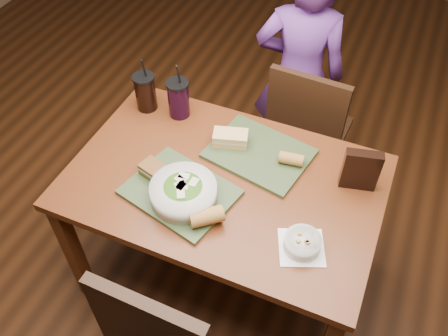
{
  "coord_description": "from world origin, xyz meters",
  "views": [
    {
      "loc": [
        0.51,
        -1.19,
        2.25
      ],
      "look_at": [
        0.0,
        0.0,
        0.82
      ],
      "focal_mm": 38.0,
      "sensor_mm": 36.0,
      "label": 1
    }
  ],
  "objects_px": {
    "salad_bowl": "(183,192)",
    "cup_berry": "(178,98)",
    "sandwich_near": "(154,171)",
    "chair_far": "(306,129)",
    "baguette_far": "(291,159)",
    "tray_near": "(180,192)",
    "soup_bowl": "(302,243)",
    "sandwich_far": "(230,138)",
    "dining_table": "(224,193)",
    "chip_bag": "(361,170)",
    "tray_far": "(259,153)",
    "diner": "(299,76)",
    "baguette_near": "(207,217)",
    "cup_cola": "(145,92)"
  },
  "relations": [
    {
      "from": "sandwich_far",
      "to": "baguette_far",
      "type": "relative_size",
      "value": 1.63
    },
    {
      "from": "tray_near",
      "to": "chip_bag",
      "type": "distance_m",
      "value": 0.73
    },
    {
      "from": "baguette_near",
      "to": "chip_bag",
      "type": "bearing_deg",
      "value": 41.14
    },
    {
      "from": "diner",
      "to": "baguette_near",
      "type": "xyz_separation_m",
      "value": [
        -0.02,
        -1.14,
        0.12
      ]
    },
    {
      "from": "salad_bowl",
      "to": "sandwich_near",
      "type": "relative_size",
      "value": 2.0
    },
    {
      "from": "salad_bowl",
      "to": "cup_berry",
      "type": "xyz_separation_m",
      "value": [
        -0.26,
        0.47,
        0.03
      ]
    },
    {
      "from": "salad_bowl",
      "to": "cup_berry",
      "type": "height_order",
      "value": "cup_berry"
    },
    {
      "from": "baguette_near",
      "to": "cup_berry",
      "type": "relative_size",
      "value": 0.45
    },
    {
      "from": "dining_table",
      "to": "cup_berry",
      "type": "xyz_separation_m",
      "value": [
        -0.36,
        0.3,
        0.18
      ]
    },
    {
      "from": "chair_far",
      "to": "baguette_near",
      "type": "bearing_deg",
      "value": -99.23
    },
    {
      "from": "soup_bowl",
      "to": "sandwich_far",
      "type": "bearing_deg",
      "value": 139.14
    },
    {
      "from": "tray_near",
      "to": "tray_far",
      "type": "distance_m",
      "value": 0.4
    },
    {
      "from": "tray_near",
      "to": "cup_berry",
      "type": "xyz_separation_m",
      "value": [
        -0.22,
        0.44,
        0.09
      ]
    },
    {
      "from": "dining_table",
      "to": "diner",
      "type": "xyz_separation_m",
      "value": [
        0.05,
        0.9,
        0.02
      ]
    },
    {
      "from": "sandwich_near",
      "to": "chip_bag",
      "type": "distance_m",
      "value": 0.84
    },
    {
      "from": "dining_table",
      "to": "baguette_far",
      "type": "bearing_deg",
      "value": 38.3
    },
    {
      "from": "salad_bowl",
      "to": "sandwich_near",
      "type": "height_order",
      "value": "salad_bowl"
    },
    {
      "from": "salad_bowl",
      "to": "sandwich_near",
      "type": "bearing_deg",
      "value": 158.8
    },
    {
      "from": "sandwich_near",
      "to": "cup_berry",
      "type": "relative_size",
      "value": 0.46
    },
    {
      "from": "tray_far",
      "to": "dining_table",
      "type": "bearing_deg",
      "value": -114.05
    },
    {
      "from": "soup_bowl",
      "to": "cup_berry",
      "type": "xyz_separation_m",
      "value": [
        -0.75,
        0.49,
        0.06
      ]
    },
    {
      "from": "salad_bowl",
      "to": "baguette_far",
      "type": "xyz_separation_m",
      "value": [
        0.33,
        0.35,
        -0.02
      ]
    },
    {
      "from": "chair_far",
      "to": "baguette_far",
      "type": "height_order",
      "value": "chair_far"
    },
    {
      "from": "salad_bowl",
      "to": "sandwich_near",
      "type": "xyz_separation_m",
      "value": [
        -0.17,
        0.07,
        -0.02
      ]
    },
    {
      "from": "tray_far",
      "to": "baguette_far",
      "type": "bearing_deg",
      "value": -3.39
    },
    {
      "from": "baguette_far",
      "to": "chip_bag",
      "type": "xyz_separation_m",
      "value": [
        0.28,
        0.0,
        0.05
      ]
    },
    {
      "from": "soup_bowl",
      "to": "cup_berry",
      "type": "bearing_deg",
      "value": 146.84
    },
    {
      "from": "tray_near",
      "to": "baguette_far",
      "type": "distance_m",
      "value": 0.49
    },
    {
      "from": "salad_bowl",
      "to": "sandwich_far",
      "type": "xyz_separation_m",
      "value": [
        0.05,
        0.36,
        -0.01
      ]
    },
    {
      "from": "sandwich_far",
      "to": "cup_berry",
      "type": "height_order",
      "value": "cup_berry"
    },
    {
      "from": "tray_near",
      "to": "cup_berry",
      "type": "bearing_deg",
      "value": 116.97
    },
    {
      "from": "cup_cola",
      "to": "cup_berry",
      "type": "bearing_deg",
      "value": 5.95
    },
    {
      "from": "baguette_far",
      "to": "chip_bag",
      "type": "height_order",
      "value": "chip_bag"
    },
    {
      "from": "diner",
      "to": "baguette_near",
      "type": "distance_m",
      "value": 1.15
    },
    {
      "from": "baguette_far",
      "to": "soup_bowl",
      "type": "bearing_deg",
      "value": -66.36
    },
    {
      "from": "cup_cola",
      "to": "soup_bowl",
      "type": "bearing_deg",
      "value": -27.34
    },
    {
      "from": "baguette_near",
      "to": "tray_near",
      "type": "bearing_deg",
      "value": 149.77
    },
    {
      "from": "diner",
      "to": "salad_bowl",
      "type": "xyz_separation_m",
      "value": [
        -0.15,
        -1.08,
        0.14
      ]
    },
    {
      "from": "dining_table",
      "to": "sandwich_near",
      "type": "xyz_separation_m",
      "value": [
        -0.27,
        -0.11,
        0.14
      ]
    },
    {
      "from": "sandwich_near",
      "to": "chip_bag",
      "type": "bearing_deg",
      "value": 20.41
    },
    {
      "from": "diner",
      "to": "baguette_far",
      "type": "distance_m",
      "value": 0.75
    },
    {
      "from": "sandwich_far",
      "to": "baguette_near",
      "type": "distance_m",
      "value": 0.44
    },
    {
      "from": "tray_far",
      "to": "salad_bowl",
      "type": "distance_m",
      "value": 0.41
    },
    {
      "from": "cup_berry",
      "to": "baguette_far",
      "type": "bearing_deg",
      "value": -10.99
    },
    {
      "from": "tray_near",
      "to": "salad_bowl",
      "type": "bearing_deg",
      "value": -40.52
    },
    {
      "from": "diner",
      "to": "cup_berry",
      "type": "bearing_deg",
      "value": 43.65
    },
    {
      "from": "sandwich_near",
      "to": "baguette_near",
      "type": "bearing_deg",
      "value": -23.81
    },
    {
      "from": "chair_far",
      "to": "cup_cola",
      "type": "relative_size",
      "value": 3.26
    },
    {
      "from": "tray_near",
      "to": "sandwich_near",
      "type": "height_order",
      "value": "sandwich_near"
    },
    {
      "from": "tray_far",
      "to": "sandwich_near",
      "type": "height_order",
      "value": "sandwich_near"
    }
  ]
}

